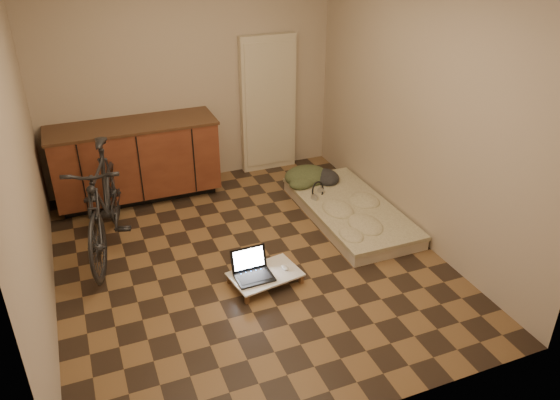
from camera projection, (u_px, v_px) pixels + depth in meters
name	position (u px, v px, depth m)	size (l,w,h in m)	color
room_shell	(244.00, 133.00, 4.65)	(3.50, 4.00, 2.60)	brown
cabinets	(136.00, 161.00, 6.19)	(1.84, 0.62, 0.91)	black
appliance_panel	(268.00, 104.00, 6.76)	(0.70, 0.10, 1.70)	beige
bicycle	(103.00, 196.00, 5.19)	(0.52, 1.78, 1.15)	black
futon	(350.00, 211.00, 5.96)	(0.85, 1.77, 0.15)	#C1B39B
clothing_pile	(312.00, 171.00, 6.42)	(0.56, 0.47, 0.22)	#384227
headphones	(318.00, 190.00, 6.06)	(0.23, 0.22, 0.16)	black
lap_desk	(265.00, 275.00, 4.89)	(0.67, 0.49, 0.10)	brown
laptop	(252.00, 271.00, 4.85)	(0.34, 0.30, 0.23)	black
mouse	(285.00, 268.00, 4.94)	(0.05, 0.09, 0.03)	silver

